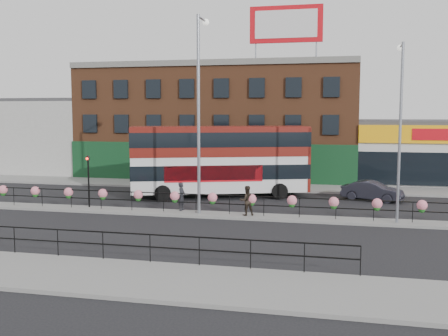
% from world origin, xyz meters
% --- Properties ---
extents(ground, '(120.00, 120.00, 0.00)m').
position_xyz_m(ground, '(0.00, 0.00, 0.00)').
color(ground, black).
rests_on(ground, ground).
extents(south_pavement, '(60.00, 4.00, 0.15)m').
position_xyz_m(south_pavement, '(0.00, -12.00, 0.07)').
color(south_pavement, gray).
rests_on(south_pavement, ground).
extents(north_pavement, '(60.00, 4.00, 0.15)m').
position_xyz_m(north_pavement, '(0.00, 12.00, 0.07)').
color(north_pavement, gray).
rests_on(north_pavement, ground).
extents(median, '(60.00, 1.60, 0.15)m').
position_xyz_m(median, '(0.00, 0.00, 0.07)').
color(median, gray).
rests_on(median, ground).
extents(yellow_line_inner, '(60.00, 0.10, 0.01)m').
position_xyz_m(yellow_line_inner, '(0.00, -9.70, 0.01)').
color(yellow_line_inner, gold).
rests_on(yellow_line_inner, ground).
extents(yellow_line_outer, '(60.00, 0.10, 0.01)m').
position_xyz_m(yellow_line_outer, '(0.00, -9.88, 0.01)').
color(yellow_line_outer, gold).
rests_on(yellow_line_outer, ground).
extents(brick_building, '(25.00, 12.21, 10.30)m').
position_xyz_m(brick_building, '(-4.00, 19.96, 5.13)').
color(brick_building, brown).
rests_on(brick_building, ground).
extents(supermarket, '(15.00, 12.25, 5.30)m').
position_xyz_m(supermarket, '(16.00, 19.90, 2.65)').
color(supermarket, silver).
rests_on(supermarket, ground).
extents(warehouse_west, '(15.50, 12.00, 7.30)m').
position_xyz_m(warehouse_west, '(-24.25, 20.00, 3.65)').
color(warehouse_west, '#ABAAA6').
rests_on(warehouse_west, ground).
extents(billboard, '(6.00, 0.29, 4.40)m').
position_xyz_m(billboard, '(2.50, 14.99, 13.18)').
color(billboard, red).
rests_on(billboard, brick_building).
extents(median_railing, '(30.04, 0.56, 1.23)m').
position_xyz_m(median_railing, '(-0.00, 0.00, 1.05)').
color(median_railing, black).
rests_on(median_railing, median).
extents(south_railing, '(20.04, 0.05, 1.12)m').
position_xyz_m(south_railing, '(-2.00, -10.10, 0.96)').
color(south_railing, black).
rests_on(south_railing, south_pavement).
extents(double_decker_bus, '(12.66, 6.89, 5.02)m').
position_xyz_m(double_decker_bus, '(-1.11, 6.75, 3.09)').
color(double_decker_bus, silver).
rests_on(double_decker_bus, ground).
extents(car, '(3.78, 4.89, 1.34)m').
position_xyz_m(car, '(9.32, 7.59, 0.67)').
color(car, '#252530').
rests_on(car, ground).
extents(pedestrian_a, '(0.69, 0.52, 1.69)m').
position_xyz_m(pedestrian_a, '(-2.04, 0.55, 0.99)').
color(pedestrian_a, black).
rests_on(pedestrian_a, median).
extents(pedestrian_b, '(1.33, 1.30, 1.70)m').
position_xyz_m(pedestrian_b, '(2.02, -0.05, 1.00)').
color(pedestrian_b, black).
rests_on(pedestrian_b, median).
extents(lamp_column_west, '(0.41, 1.99, 11.36)m').
position_xyz_m(lamp_column_west, '(-0.81, 0.28, 6.88)').
color(lamp_column_west, gray).
rests_on(lamp_column_west, median).
extents(lamp_column_east, '(0.34, 1.67, 9.50)m').
position_xyz_m(lamp_column_east, '(10.19, 0.06, 5.78)').
color(lamp_column_east, gray).
rests_on(lamp_column_east, median).
extents(traffic_light_median, '(0.15, 0.28, 3.65)m').
position_xyz_m(traffic_light_median, '(-8.00, 0.39, 2.47)').
color(traffic_light_median, black).
rests_on(traffic_light_median, median).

